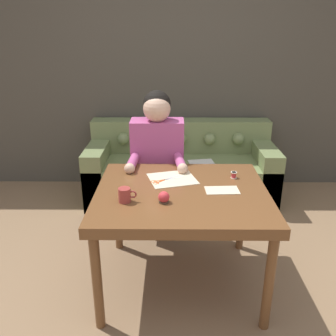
{
  "coord_description": "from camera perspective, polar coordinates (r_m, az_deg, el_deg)",
  "views": [
    {
      "loc": [
        -0.11,
        -2.01,
        1.73
      ],
      "look_at": [
        -0.13,
        0.27,
        0.83
      ],
      "focal_mm": 38.0,
      "sensor_mm": 36.0,
      "label": 1
    }
  ],
  "objects": [
    {
      "name": "pattern_paper_offcut",
      "position": [
        2.37,
        8.66,
        -3.55
      ],
      "size": [
        0.23,
        0.14,
        0.0
      ],
      "color": "beige",
      "rests_on": "dining_table"
    },
    {
      "name": "mug",
      "position": [
        2.2,
        -6.92,
        -4.32
      ],
      "size": [
        0.11,
        0.08,
        0.09
      ],
      "color": "#9E3833",
      "rests_on": "dining_table"
    },
    {
      "name": "wall_back",
      "position": [
        3.98,
        2.1,
        15.34
      ],
      "size": [
        8.0,
        0.06,
        2.6
      ],
      "color": "#474238",
      "rests_on": "ground_plane"
    },
    {
      "name": "person",
      "position": [
        2.99,
        -1.69,
        0.63
      ],
      "size": [
        0.47,
        0.55,
        1.27
      ],
      "color": "#33281E",
      "rests_on": "ground_plane"
    },
    {
      "name": "pin_cushion",
      "position": [
        2.18,
        -0.67,
        -4.76
      ],
      "size": [
        0.07,
        0.07,
        0.07
      ],
      "color": "#4C3828",
      "rests_on": "dining_table"
    },
    {
      "name": "scissors",
      "position": [
        2.49,
        -1.0,
        -2.06
      ],
      "size": [
        0.23,
        0.18,
        0.01
      ],
      "color": "silver",
      "rests_on": "dining_table"
    },
    {
      "name": "ground_plane",
      "position": [
        2.65,
        2.88,
        -19.19
      ],
      "size": [
        16.0,
        16.0,
        0.0
      ],
      "primitive_type": "plane",
      "color": "#846647"
    },
    {
      "name": "couch",
      "position": [
        3.84,
        2.05,
        -0.38
      ],
      "size": [
        1.95,
        0.79,
        0.8
      ],
      "color": "olive",
      "rests_on": "ground_plane"
    },
    {
      "name": "pattern_paper_main",
      "position": [
        2.52,
        0.7,
        -1.74
      ],
      "size": [
        0.38,
        0.35,
        0.0
      ],
      "color": "beige",
      "rests_on": "dining_table"
    },
    {
      "name": "dining_table",
      "position": [
        2.38,
        2.2,
        -5.22
      ],
      "size": [
        1.13,
        0.98,
        0.73
      ],
      "color": "brown",
      "rests_on": "ground_plane"
    },
    {
      "name": "thread_spool",
      "position": [
        2.57,
        10.5,
        -1.11
      ],
      "size": [
        0.04,
        0.04,
        0.05
      ],
      "color": "red",
      "rests_on": "dining_table"
    }
  ]
}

